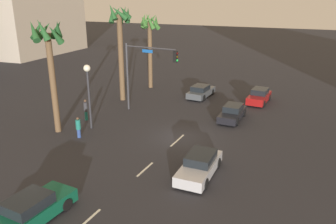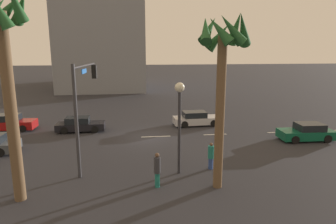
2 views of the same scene
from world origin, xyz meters
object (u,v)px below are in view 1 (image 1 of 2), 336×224
object	(u,v)px
car_0	(232,113)
palm_tree_2	(150,33)
palm_tree_1	(49,49)
car_3	(201,91)
palm_tree_0	(120,33)
streetlamp	(88,84)
car_4	(32,209)
pedestrian_0	(86,109)
car_2	(200,165)
pedestrian_1	(78,127)
car_1	(259,96)
traffic_signal	(143,67)

from	to	relation	value
car_0	palm_tree_2	size ratio (longest dim) A/B	0.47
palm_tree_1	car_0	bearing A→B (deg)	-53.15
car_3	palm_tree_0	distance (m)	10.70
streetlamp	palm_tree_2	xyz separation A→B (m)	(14.14, 1.99, 2.66)
car_4	pedestrian_0	size ratio (longest dim) A/B	2.26
car_2	pedestrian_1	world-z (taller)	pedestrian_1
car_1	palm_tree_0	xyz separation A→B (m)	(-5.39, 13.37, 6.38)
car_4	palm_tree_2	bearing A→B (deg)	15.82
palm_tree_0	palm_tree_2	world-z (taller)	palm_tree_0
streetlamp	palm_tree_2	bearing A→B (deg)	8.02
palm_tree_0	palm_tree_2	xyz separation A→B (m)	(5.94, -0.14, -0.54)
palm_tree_1	car_3	bearing A→B (deg)	-25.57
car_1	streetlamp	world-z (taller)	streetlamp
traffic_signal	streetlamp	distance (m)	5.93
car_2	pedestrian_1	xyz separation A→B (m)	(1.40, 10.57, 0.25)
car_0	pedestrian_1	size ratio (longest dim) A/B	2.50
car_4	palm_tree_2	size ratio (longest dim) A/B	0.49
car_1	palm_tree_1	distance (m)	21.18
pedestrian_0	palm_tree_0	world-z (taller)	palm_tree_0
streetlamp	palm_tree_1	distance (m)	3.94
palm_tree_0	traffic_signal	bearing A→B (deg)	-122.79
palm_tree_1	traffic_signal	bearing A→B (deg)	-28.40
car_3	pedestrian_1	xyz separation A→B (m)	(-14.93, 4.63, 0.26)
car_1	streetlamp	distance (m)	17.92
car_0	car_3	distance (m)	7.57
car_4	palm_tree_0	xyz separation A→B (m)	(19.40, 7.32, 6.40)
pedestrian_0	palm_tree_1	distance (m)	6.55
traffic_signal	palm_tree_0	xyz separation A→B (m)	(2.63, 4.09, 2.65)
pedestrian_0	pedestrian_1	size ratio (longest dim) A/B	1.14
pedestrian_1	palm_tree_2	bearing A→B (deg)	8.32
car_2	palm_tree_2	xyz separation A→B (m)	(17.56, 12.93, 5.88)
pedestrian_0	pedestrian_1	world-z (taller)	pedestrian_0
car_4	car_0	bearing A→B (deg)	-14.84
car_1	palm_tree_0	distance (m)	15.76
car_1	traffic_signal	xyz separation A→B (m)	(-8.03, 9.28, 3.73)
traffic_signal	car_3	bearing A→B (deg)	-22.59
palm_tree_2	streetlamp	bearing A→B (deg)	-171.98
palm_tree_0	palm_tree_2	size ratio (longest dim) A/B	1.12
car_3	car_1	bearing A→B (deg)	-83.68
car_4	pedestrian_1	world-z (taller)	pedestrian_1
car_1	palm_tree_0	world-z (taller)	palm_tree_0
car_3	palm_tree_0	size ratio (longest dim) A/B	0.44
traffic_signal	palm_tree_2	distance (m)	9.67
palm_tree_2	car_2	bearing A→B (deg)	-143.62
car_0	car_2	world-z (taller)	car_2
car_4	palm_tree_1	distance (m)	13.32
car_3	car_4	size ratio (longest dim) A/B	1.01
palm_tree_1	car_1	bearing A→B (deg)	-40.76
car_1	pedestrian_0	world-z (taller)	pedestrian_0
palm_tree_1	streetlamp	bearing A→B (deg)	-48.65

